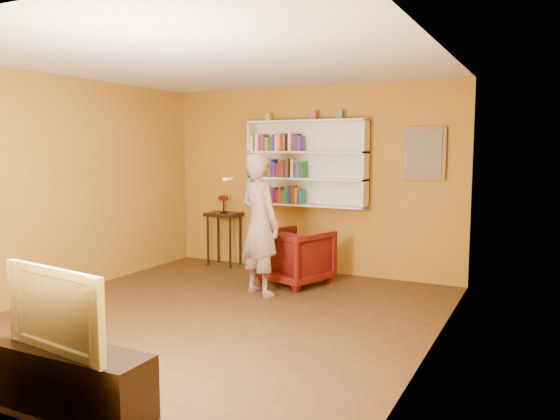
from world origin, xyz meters
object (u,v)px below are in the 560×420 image
object	(u,v)px
television	(68,307)
tv_cabinet	(71,379)
bookshelf	(308,164)
person	(260,224)
armchair	(296,256)
console_table	(224,222)
ruby_lustre	(224,200)

from	to	relation	value
television	tv_cabinet	bearing A→B (deg)	0.00
bookshelf	person	bearing A→B (deg)	-91.54
armchair	person	xyz separation A→B (m)	(-0.19, -0.67, 0.51)
person	tv_cabinet	world-z (taller)	person
bookshelf	television	bearing A→B (deg)	-86.88
console_table	person	world-z (taller)	person
ruby_lustre	tv_cabinet	size ratio (longest dim) A/B	0.22
bookshelf	ruby_lustre	bearing A→B (deg)	-173.25
bookshelf	armchair	bearing A→B (deg)	-78.46
bookshelf	tv_cabinet	bearing A→B (deg)	-86.88
ruby_lustre	television	world-z (taller)	ruby_lustre
bookshelf	tv_cabinet	size ratio (longest dim) A/B	1.45
console_table	television	distance (m)	4.78
armchair	console_table	bearing A→B (deg)	-2.18
tv_cabinet	television	xyz separation A→B (m)	(0.00, 0.00, 0.51)
bookshelf	console_table	size ratio (longest dim) A/B	2.18
person	television	bearing A→B (deg)	119.13
tv_cabinet	television	size ratio (longest dim) A/B	1.23
person	tv_cabinet	distance (m)	3.35
armchair	television	world-z (taller)	television
console_table	television	size ratio (longest dim) A/B	0.81
console_table	tv_cabinet	world-z (taller)	console_table
armchair	television	bearing A→B (deg)	110.03
console_table	television	bearing A→B (deg)	-70.41
bookshelf	armchair	world-z (taller)	bookshelf
bookshelf	armchair	size ratio (longest dim) A/B	2.20
armchair	television	xyz separation A→B (m)	(0.11, -3.94, 0.37)
ruby_lustre	person	distance (m)	1.80
television	console_table	bearing A→B (deg)	117.82
tv_cabinet	television	world-z (taller)	television
console_table	armchair	xyz separation A→B (m)	(1.49, -0.56, -0.31)
ruby_lustre	person	size ratio (longest dim) A/B	0.15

